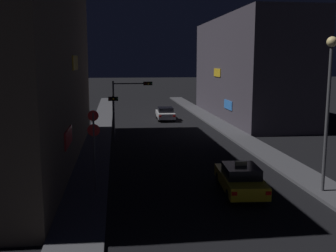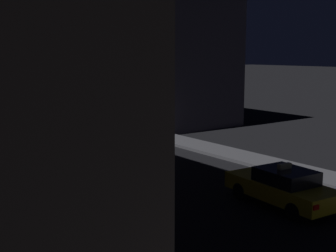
{
  "view_description": "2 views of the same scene",
  "coord_description": "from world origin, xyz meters",
  "px_view_note": "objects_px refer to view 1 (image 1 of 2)",
  "views": [
    {
      "loc": [
        -4.35,
        -8.17,
        6.4
      ],
      "look_at": [
        -0.58,
        20.83,
        1.61
      ],
      "focal_mm": 42.35,
      "sensor_mm": 36.0,
      "label": 1
    },
    {
      "loc": [
        -11.42,
        -0.52,
        5.61
      ],
      "look_at": [
        0.92,
        16.11,
        2.25
      ],
      "focal_mm": 48.5,
      "sensor_mm": 36.0,
      "label": 2
    }
  ],
  "objects_px": {
    "far_car": "(165,113)",
    "street_lamp_near_block": "(329,90)",
    "taxi": "(240,179)",
    "traffic_light_overhead": "(129,95)",
    "sign_pole_left": "(94,144)",
    "traffic_light_left_kerb": "(113,108)"
  },
  "relations": [
    {
      "from": "far_car",
      "to": "street_lamp_near_block",
      "type": "distance_m",
      "value": 26.2
    },
    {
      "from": "traffic_light_overhead",
      "to": "taxi",
      "type": "bearing_deg",
      "value": -74.7
    },
    {
      "from": "far_car",
      "to": "street_lamp_near_block",
      "type": "xyz_separation_m",
      "value": [
        4.61,
        -25.42,
        4.35
      ]
    },
    {
      "from": "far_car",
      "to": "street_lamp_near_block",
      "type": "relative_size",
      "value": 0.61
    },
    {
      "from": "taxi",
      "to": "traffic_light_overhead",
      "type": "bearing_deg",
      "value": 105.3
    },
    {
      "from": "taxi",
      "to": "traffic_light_left_kerb",
      "type": "xyz_separation_m",
      "value": [
        -6.19,
        14.18,
        1.88
      ]
    },
    {
      "from": "traffic_light_left_kerb",
      "to": "sign_pole_left",
      "type": "relative_size",
      "value": 0.92
    },
    {
      "from": "taxi",
      "to": "far_car",
      "type": "bearing_deg",
      "value": 91.49
    },
    {
      "from": "traffic_light_overhead",
      "to": "street_lamp_near_block",
      "type": "relative_size",
      "value": 0.64
    },
    {
      "from": "traffic_light_overhead",
      "to": "traffic_light_left_kerb",
      "type": "distance_m",
      "value": 3.73
    },
    {
      "from": "taxi",
      "to": "traffic_light_left_kerb",
      "type": "bearing_deg",
      "value": 113.6
    },
    {
      "from": "taxi",
      "to": "traffic_light_overhead",
      "type": "relative_size",
      "value": 0.98
    },
    {
      "from": "traffic_light_left_kerb",
      "to": "sign_pole_left",
      "type": "bearing_deg",
      "value": -93.48
    },
    {
      "from": "taxi",
      "to": "sign_pole_left",
      "type": "bearing_deg",
      "value": 175.02
    },
    {
      "from": "far_car",
      "to": "street_lamp_near_block",
      "type": "bearing_deg",
      "value": -79.73
    },
    {
      "from": "far_car",
      "to": "traffic_light_left_kerb",
      "type": "relative_size",
      "value": 1.23
    },
    {
      "from": "taxi",
      "to": "street_lamp_near_block",
      "type": "relative_size",
      "value": 0.62
    },
    {
      "from": "sign_pole_left",
      "to": "traffic_light_left_kerb",
      "type": "bearing_deg",
      "value": 86.52
    },
    {
      "from": "sign_pole_left",
      "to": "street_lamp_near_block",
      "type": "relative_size",
      "value": 0.54
    },
    {
      "from": "taxi",
      "to": "traffic_light_left_kerb",
      "type": "distance_m",
      "value": 15.58
    },
    {
      "from": "taxi",
      "to": "far_car",
      "type": "distance_m",
      "value": 24.8
    },
    {
      "from": "far_car",
      "to": "traffic_light_left_kerb",
      "type": "xyz_separation_m",
      "value": [
        -5.55,
        -10.62,
        1.89
      ]
    }
  ]
}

